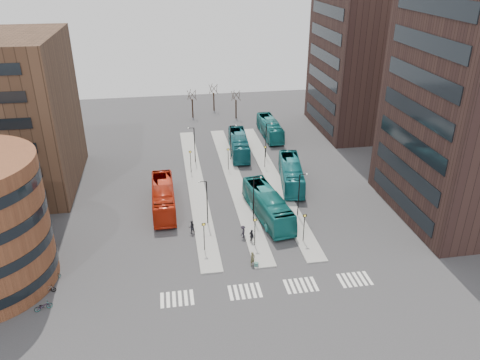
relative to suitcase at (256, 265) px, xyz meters
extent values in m
plane|color=#2E2D30|center=(-0.99, -7.93, -0.28)|extent=(160.00, 160.00, 0.00)
cube|color=gray|center=(-4.99, 22.07, -0.21)|extent=(2.50, 45.00, 0.15)
cube|color=gray|center=(1.01, 22.07, -0.21)|extent=(2.50, 45.00, 0.15)
cube|color=gray|center=(7.01, 22.07, -0.21)|extent=(2.50, 45.00, 0.15)
cube|color=navy|center=(0.00, 0.00, 0.00)|extent=(0.55, 0.50, 0.57)
imported|color=#B3240D|center=(-9.88, 15.20, 1.43)|extent=(3.03, 12.37, 3.44)
imported|color=#146866|center=(3.62, 10.59, 1.50)|extent=(4.75, 13.09, 3.57)
imported|color=#12555D|center=(3.42, 32.77, 1.40)|extent=(3.73, 12.30, 3.38)
imported|color=#166B71|center=(9.27, 19.72, 1.44)|extent=(4.96, 12.71, 3.45)
imported|color=#156B6C|center=(10.65, 40.22, 1.37)|extent=(2.88, 11.92, 3.31)
imported|color=brown|center=(-0.33, 0.47, 0.55)|extent=(0.73, 0.66, 1.68)
imported|color=black|center=(-6.57, 8.26, 0.57)|extent=(0.92, 0.77, 1.72)
imported|color=black|center=(0.41, 4.89, 0.61)|extent=(0.79, 1.13, 1.79)
imported|color=black|center=(-0.43, 6.20, 0.53)|extent=(1.06, 1.21, 1.63)
imported|color=gray|center=(-21.99, -3.40, 0.17)|extent=(1.82, 1.15, 0.90)
imported|color=gray|center=(-21.99, -0.76, 0.16)|extent=(1.50, 0.50, 0.89)
imported|color=gray|center=(-21.99, 1.57, 0.13)|extent=(1.64, 0.77, 0.83)
cube|color=silver|center=(-10.49, -3.93, -0.28)|extent=(0.35, 2.40, 0.01)
cube|color=silver|center=(-9.89, -3.93, -0.28)|extent=(0.35, 2.40, 0.01)
cube|color=silver|center=(-9.29, -3.93, -0.28)|extent=(0.35, 2.40, 0.01)
cube|color=silver|center=(-8.69, -3.93, -0.28)|extent=(0.35, 2.40, 0.01)
cube|color=silver|center=(-8.09, -3.93, -0.28)|extent=(0.35, 2.40, 0.01)
cube|color=silver|center=(-7.49, -3.93, -0.28)|extent=(0.35, 2.40, 0.01)
cube|color=silver|center=(-3.49, -3.93, -0.28)|extent=(0.35, 2.40, 0.01)
cube|color=silver|center=(-2.89, -3.93, -0.28)|extent=(0.35, 2.40, 0.01)
cube|color=silver|center=(-2.29, -3.93, -0.28)|extent=(0.35, 2.40, 0.01)
cube|color=silver|center=(-1.69, -3.93, -0.28)|extent=(0.35, 2.40, 0.01)
cube|color=silver|center=(-1.09, -3.93, -0.28)|extent=(0.35, 2.40, 0.01)
cube|color=silver|center=(-0.49, -3.93, -0.28)|extent=(0.35, 2.40, 0.01)
cube|color=silver|center=(2.51, -3.93, -0.28)|extent=(0.35, 2.40, 0.01)
cube|color=silver|center=(3.11, -3.93, -0.28)|extent=(0.35, 2.40, 0.01)
cube|color=silver|center=(3.71, -3.93, -0.28)|extent=(0.35, 2.40, 0.01)
cube|color=silver|center=(4.31, -3.93, -0.28)|extent=(0.35, 2.40, 0.01)
cube|color=silver|center=(4.91, -3.93, -0.28)|extent=(0.35, 2.40, 0.01)
cube|color=silver|center=(5.51, -3.93, -0.28)|extent=(0.35, 2.40, 0.01)
cube|color=silver|center=(8.51, -3.93, -0.28)|extent=(0.35, 2.40, 0.01)
cube|color=silver|center=(9.11, -3.93, -0.28)|extent=(0.35, 2.40, 0.01)
cube|color=silver|center=(9.71, -3.93, -0.28)|extent=(0.35, 2.40, 0.01)
cube|color=silver|center=(10.31, -3.93, -0.28)|extent=(0.35, 2.40, 0.01)
cube|color=silver|center=(10.91, -3.93, -0.28)|extent=(0.35, 2.40, 0.01)
cube|color=silver|center=(11.51, -3.93, -0.28)|extent=(0.35, 2.40, 0.01)
cube|color=black|center=(20.95, 8.07, 2.22)|extent=(0.12, 16.00, 2.00)
cube|color=black|center=(20.95, 8.07, 6.22)|extent=(0.12, 16.00, 2.00)
cube|color=black|center=(20.95, 8.07, 10.22)|extent=(0.12, 16.00, 2.00)
cube|color=black|center=(20.95, 8.07, 14.22)|extent=(0.12, 16.00, 2.00)
cube|color=black|center=(20.95, 8.07, 18.22)|extent=(0.12, 16.00, 2.00)
cube|color=black|center=(20.95, 8.07, 22.22)|extent=(0.12, 16.00, 2.00)
cube|color=black|center=(20.95, 8.07, 26.22)|extent=(0.12, 16.00, 2.00)
cube|color=#311F1B|center=(31.01, 42.07, 14.72)|extent=(20.00, 20.00, 30.00)
cube|color=black|center=(20.95, 42.07, 2.22)|extent=(0.12, 16.00, 2.00)
cube|color=black|center=(20.95, 42.07, 6.22)|extent=(0.12, 16.00, 2.00)
cube|color=black|center=(20.95, 42.07, 10.22)|extent=(0.12, 16.00, 2.00)
cube|color=black|center=(20.95, 42.07, 14.22)|extent=(0.12, 16.00, 2.00)
cube|color=black|center=(20.95, 42.07, 18.22)|extent=(0.12, 16.00, 2.00)
cube|color=black|center=(20.95, 42.07, 22.22)|extent=(0.12, 16.00, 2.00)
cylinder|color=black|center=(-5.39, 4.07, 1.62)|extent=(0.10, 0.10, 3.50)
cube|color=black|center=(-5.39, 4.07, 3.37)|extent=(0.45, 0.10, 0.30)
cube|color=yellow|center=(-5.39, 4.01, 3.37)|extent=(0.20, 0.02, 0.20)
cylinder|color=black|center=(-5.39, 26.07, 1.62)|extent=(0.10, 0.10, 3.50)
cube|color=black|center=(-5.39, 26.07, 3.37)|extent=(0.45, 0.10, 0.30)
cube|color=yellow|center=(-5.39, 26.01, 3.37)|extent=(0.20, 0.02, 0.20)
cylinder|color=black|center=(0.61, 4.07, 1.62)|extent=(0.10, 0.10, 3.50)
cube|color=black|center=(0.61, 4.07, 3.37)|extent=(0.45, 0.10, 0.30)
cube|color=yellow|center=(0.61, 4.01, 3.37)|extent=(0.20, 0.02, 0.20)
cylinder|color=black|center=(0.61, 26.07, 1.62)|extent=(0.10, 0.10, 3.50)
cube|color=black|center=(0.61, 26.07, 3.37)|extent=(0.45, 0.10, 0.30)
cube|color=yellow|center=(0.61, 26.01, 3.37)|extent=(0.20, 0.02, 0.20)
cylinder|color=black|center=(6.61, 4.07, 1.62)|extent=(0.10, 0.10, 3.50)
cube|color=black|center=(6.61, 4.07, 3.37)|extent=(0.45, 0.10, 0.30)
cube|color=yellow|center=(6.61, 4.01, 3.37)|extent=(0.20, 0.02, 0.20)
cylinder|color=black|center=(6.61, 26.07, 1.62)|extent=(0.10, 0.10, 3.50)
cube|color=black|center=(6.61, 26.07, 3.37)|extent=(0.45, 0.10, 0.30)
cube|color=yellow|center=(6.61, 26.01, 3.37)|extent=(0.20, 0.02, 0.20)
cylinder|color=black|center=(-4.39, 10.07, 2.87)|extent=(0.14, 0.14, 6.00)
cylinder|color=black|center=(-4.84, 10.07, 5.87)|extent=(0.90, 0.08, 0.08)
sphere|color=silver|center=(-5.29, 10.07, 5.87)|extent=(0.24, 0.24, 0.24)
cylinder|color=black|center=(-4.39, 30.07, 2.87)|extent=(0.14, 0.14, 6.00)
cylinder|color=black|center=(-4.84, 30.07, 5.87)|extent=(0.90, 0.08, 0.08)
sphere|color=silver|center=(-5.29, 30.07, 5.87)|extent=(0.24, 0.24, 0.24)
cylinder|color=black|center=(1.61, 10.07, 2.87)|extent=(0.14, 0.14, 6.00)
cylinder|color=black|center=(2.06, 10.07, 5.87)|extent=(0.90, 0.08, 0.08)
sphere|color=silver|center=(2.51, 10.07, 5.87)|extent=(0.24, 0.24, 0.24)
cylinder|color=black|center=(1.61, 30.07, 2.87)|extent=(0.14, 0.14, 6.00)
cylinder|color=black|center=(2.06, 30.07, 5.87)|extent=(0.90, 0.08, 0.08)
sphere|color=silver|center=(2.51, 30.07, 5.87)|extent=(0.24, 0.24, 0.24)
cylinder|color=black|center=(7.61, 10.07, 2.87)|extent=(0.14, 0.14, 6.00)
cylinder|color=black|center=(8.06, 10.07, 5.87)|extent=(0.90, 0.08, 0.08)
sphere|color=silver|center=(8.51, 10.07, 5.87)|extent=(0.24, 0.24, 0.24)
cylinder|color=black|center=(7.61, 30.07, 2.87)|extent=(0.14, 0.14, 6.00)
cylinder|color=black|center=(8.06, 30.07, 5.87)|extent=(0.90, 0.08, 0.08)
sphere|color=silver|center=(8.51, 30.07, 5.87)|extent=(0.24, 0.24, 0.24)
cylinder|color=black|center=(-2.99, 54.07, 1.72)|extent=(0.30, 0.30, 4.00)
cylinder|color=black|center=(-2.29, 54.07, 4.62)|extent=(0.10, 1.56, 1.95)
cylinder|color=black|center=(-2.77, 54.73, 4.62)|extent=(1.48, 0.59, 1.97)
cylinder|color=black|center=(-3.55, 54.48, 4.62)|extent=(0.90, 1.31, 1.99)
cylinder|color=black|center=(-3.55, 53.66, 4.62)|extent=(0.89, 1.31, 1.99)
cylinder|color=black|center=(-2.77, 53.40, 4.62)|extent=(1.48, 0.58, 1.97)
cylinder|color=black|center=(2.01, 58.07, 1.72)|extent=(0.30, 0.30, 4.00)
cylinder|color=black|center=(2.71, 58.07, 4.62)|extent=(0.10, 1.56, 1.95)
cylinder|color=black|center=(2.23, 58.73, 4.62)|extent=(1.48, 0.59, 1.97)
cylinder|color=black|center=(1.45, 58.48, 4.62)|extent=(0.90, 1.31, 1.99)
cylinder|color=black|center=(1.45, 57.66, 4.62)|extent=(0.89, 1.31, 1.99)
cylinder|color=black|center=(2.23, 57.40, 4.62)|extent=(1.48, 0.58, 1.97)
cylinder|color=black|center=(6.01, 52.07, 1.72)|extent=(0.30, 0.30, 4.00)
cylinder|color=black|center=(6.71, 52.07, 4.62)|extent=(0.10, 1.56, 1.95)
cylinder|color=black|center=(6.23, 52.73, 4.62)|extent=(1.48, 0.59, 1.97)
cylinder|color=black|center=(5.45, 52.48, 4.62)|extent=(0.90, 1.31, 1.99)
cylinder|color=black|center=(5.45, 51.66, 4.62)|extent=(0.89, 1.31, 1.99)
cylinder|color=black|center=(6.23, 51.40, 4.62)|extent=(1.48, 0.58, 1.97)
camera|label=1|loc=(-8.85, -41.86, 31.31)|focal=35.00mm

